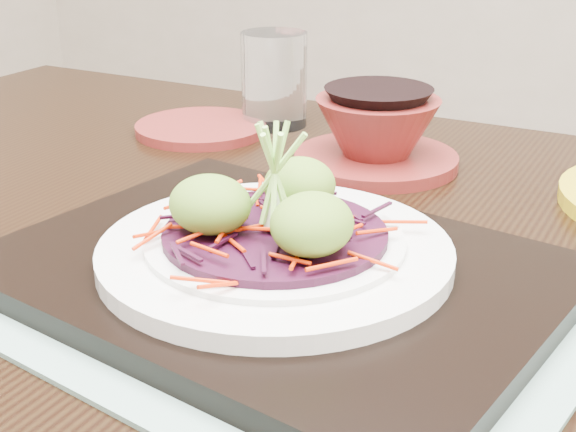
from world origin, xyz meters
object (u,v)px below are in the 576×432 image
at_px(white_plate, 275,250).
at_px(terracotta_side_plate, 201,128).
at_px(water_glass, 274,80).
at_px(serving_tray, 275,272).
at_px(dining_table, 269,364).
at_px(terracotta_bowl_set, 377,136).

height_order(white_plate, terracotta_side_plate, white_plate).
xyz_separation_m(white_plate, water_glass, (-0.19, 0.37, 0.03)).
height_order(serving_tray, white_plate, white_plate).
bearing_deg(dining_table, white_plate, -55.79).
bearing_deg(terracotta_bowl_set, serving_tray, -83.74).
distance_m(dining_table, serving_tray, 0.14).
height_order(dining_table, serving_tray, serving_tray).
distance_m(white_plate, terracotta_bowl_set, 0.28).
relative_size(dining_table, terracotta_side_plate, 8.77).
height_order(water_glass, terracotta_bowl_set, water_glass).
relative_size(dining_table, water_glass, 12.15).
bearing_deg(terracotta_bowl_set, terracotta_side_plate, 174.67).
distance_m(serving_tray, terracotta_side_plate, 0.39).
xyz_separation_m(dining_table, white_plate, (0.04, -0.06, 0.14)).
xyz_separation_m(serving_tray, terracotta_side_plate, (-0.25, 0.30, -0.01)).
bearing_deg(white_plate, water_glass, 117.46).
bearing_deg(dining_table, terracotta_bowl_set, 90.68).
bearing_deg(dining_table, water_glass, 118.27).
relative_size(dining_table, white_plate, 5.35).
relative_size(white_plate, water_glass, 2.27).
distance_m(white_plate, terracotta_side_plate, 0.39).
bearing_deg(white_plate, terracotta_side_plate, 129.83).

